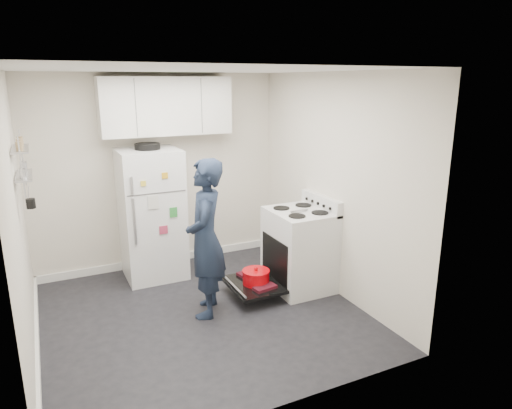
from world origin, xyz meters
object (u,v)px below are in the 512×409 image
person (206,239)px  refrigerator (152,214)px  open_oven_door (255,281)px  electric_range (298,250)px

person → refrigerator: bearing=-143.0°
open_oven_door → refrigerator: bearing=128.7°
open_oven_door → refrigerator: size_ratio=0.42×
refrigerator → person: (0.27, -1.22, 0.02)m
electric_range → person: person is taller
electric_range → open_oven_door: size_ratio=1.57×
electric_range → open_oven_door: bearing=-179.5°
open_oven_door → person: (-0.61, -0.11, 0.64)m
electric_range → person: size_ratio=0.66×
open_oven_door → person: 0.89m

